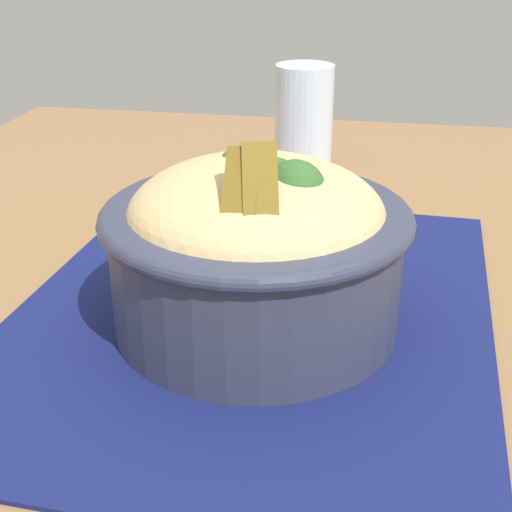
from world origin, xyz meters
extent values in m
cube|color=olive|center=(0.00, 0.00, 0.76)|extent=(1.08, 0.87, 0.03)
cylinder|color=brown|center=(0.48, 0.37, 0.37)|extent=(0.04, 0.04, 0.74)
cube|color=#11194C|center=(-0.01, 0.01, 0.78)|extent=(0.43, 0.35, 0.00)
cylinder|color=#2D3347|center=(-0.03, 0.01, 0.82)|extent=(0.19, 0.19, 0.08)
torus|color=#2D3347|center=(-0.03, 0.01, 0.86)|extent=(0.20, 0.20, 0.01)
ellipsoid|color=tan|center=(-0.03, 0.01, 0.86)|extent=(0.23, 0.23, 0.07)
sphere|color=#305C28|center=(-0.03, -0.01, 0.88)|extent=(0.03, 0.03, 0.03)
sphere|color=#305C28|center=(-0.01, 0.02, 0.88)|extent=(0.04, 0.04, 0.04)
sphere|color=#305C28|center=(-0.04, -0.02, 0.88)|extent=(0.04, 0.04, 0.04)
cylinder|color=orange|center=(-0.02, 0.03, 0.87)|extent=(0.03, 0.02, 0.01)
cylinder|color=orange|center=(-0.01, -0.02, 0.87)|extent=(0.02, 0.03, 0.01)
cylinder|color=orange|center=(-0.03, 0.05, 0.87)|extent=(0.02, 0.03, 0.01)
cube|color=brown|center=(-0.07, 0.01, 0.89)|extent=(0.04, 0.02, 0.05)
cube|color=brown|center=(-0.07, -0.01, 0.89)|extent=(0.04, 0.03, 0.05)
cube|color=silver|center=(0.10, -0.01, 0.78)|extent=(0.02, 0.07, 0.00)
cube|color=silver|center=(0.11, 0.03, 0.78)|extent=(0.01, 0.01, 0.00)
cube|color=silver|center=(0.11, 0.05, 0.78)|extent=(0.03, 0.03, 0.00)
cube|color=silver|center=(0.12, 0.07, 0.78)|extent=(0.01, 0.02, 0.00)
cube|color=silver|center=(0.11, 0.07, 0.78)|extent=(0.01, 0.02, 0.00)
cube|color=silver|center=(0.11, 0.07, 0.78)|extent=(0.01, 0.02, 0.00)
cube|color=silver|center=(0.10, 0.07, 0.78)|extent=(0.01, 0.02, 0.00)
cylinder|color=silver|center=(0.30, 0.01, 0.83)|extent=(0.06, 0.06, 0.12)
cylinder|color=silver|center=(0.30, 0.01, 0.80)|extent=(0.05, 0.05, 0.04)
camera|label=1|loc=(-0.45, -0.07, 1.03)|focal=51.43mm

